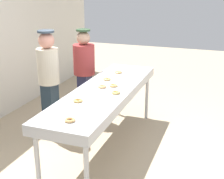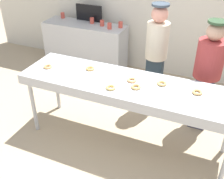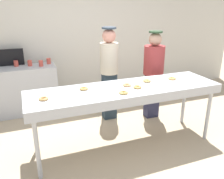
{
  "view_description": "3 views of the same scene",
  "coord_description": "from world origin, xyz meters",
  "px_view_note": "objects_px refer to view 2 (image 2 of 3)",
  "views": [
    {
      "loc": [
        -3.77,
        -1.5,
        2.3
      ],
      "look_at": [
        0.02,
        -0.1,
        0.93
      ],
      "focal_mm": 49.74,
      "sensor_mm": 36.0,
      "label": 1
    },
    {
      "loc": [
        0.96,
        -2.7,
        2.61
      ],
      "look_at": [
        -0.19,
        -0.03,
        0.8
      ],
      "focal_mm": 43.49,
      "sensor_mm": 36.0,
      "label": 2
    },
    {
      "loc": [
        -1.3,
        -2.82,
        2.02
      ],
      "look_at": [
        -0.21,
        -0.01,
        0.93
      ],
      "focal_mm": 37.62,
      "sensor_mm": 36.0,
      "label": 3
    }
  ],
  "objects_px": {
    "glazed_donut_0": "(132,80)",
    "paper_cup_4": "(92,20)",
    "menu_display": "(89,13)",
    "paper_cup_1": "(109,26)",
    "glazed_donut_5": "(90,68)",
    "glazed_donut_4": "(48,67)",
    "glazed_donut_1": "(136,87)",
    "paper_cup_2": "(63,15)",
    "paper_cup_0": "(102,23)",
    "fryer_conveyor": "(127,87)",
    "worker_baker": "(208,71)",
    "prep_counter": "(85,46)",
    "glazed_donut_3": "(197,92)",
    "glazed_donut_6": "(111,88)",
    "worker_assistant": "(156,53)",
    "glazed_donut_2": "(162,83)",
    "paper_cup_3": "(121,25)"
  },
  "relations": [
    {
      "from": "glazed_donut_1",
      "to": "paper_cup_3",
      "type": "xyz_separation_m",
      "value": [
        -0.97,
        1.94,
        0.03
      ]
    },
    {
      "from": "paper_cup_4",
      "to": "menu_display",
      "type": "xyz_separation_m",
      "value": [
        -0.12,
        0.11,
        0.1
      ]
    },
    {
      "from": "glazed_donut_1",
      "to": "glazed_donut_2",
      "type": "relative_size",
      "value": 1.0
    },
    {
      "from": "prep_counter",
      "to": "paper_cup_2",
      "type": "bearing_deg",
      "value": 164.01
    },
    {
      "from": "glazed_donut_3",
      "to": "worker_assistant",
      "type": "relative_size",
      "value": 0.07
    },
    {
      "from": "paper_cup_0",
      "to": "paper_cup_1",
      "type": "bearing_deg",
      "value": -27.19
    },
    {
      "from": "glazed_donut_6",
      "to": "worker_assistant",
      "type": "relative_size",
      "value": 0.07
    },
    {
      "from": "glazed_donut_4",
      "to": "prep_counter",
      "type": "relative_size",
      "value": 0.07
    },
    {
      "from": "glazed_donut_3",
      "to": "glazed_donut_4",
      "type": "relative_size",
      "value": 1.0
    },
    {
      "from": "glazed_donut_5",
      "to": "paper_cup_2",
      "type": "distance_m",
      "value": 2.39
    },
    {
      "from": "paper_cup_1",
      "to": "glazed_donut_0",
      "type": "bearing_deg",
      "value": -58.24
    },
    {
      "from": "glazed_donut_2",
      "to": "paper_cup_4",
      "type": "bearing_deg",
      "value": 136.18
    },
    {
      "from": "glazed_donut_1",
      "to": "glazed_donut_5",
      "type": "bearing_deg",
      "value": 163.91
    },
    {
      "from": "glazed_donut_0",
      "to": "menu_display",
      "type": "xyz_separation_m",
      "value": [
        -1.59,
        1.94,
        0.13
      ]
    },
    {
      "from": "glazed_donut_2",
      "to": "glazed_donut_5",
      "type": "distance_m",
      "value": 0.98
    },
    {
      "from": "fryer_conveyor",
      "to": "paper_cup_0",
      "type": "relative_size",
      "value": 24.85
    },
    {
      "from": "glazed_donut_1",
      "to": "menu_display",
      "type": "xyz_separation_m",
      "value": [
        -1.69,
        2.07,
        0.13
      ]
    },
    {
      "from": "glazed_donut_2",
      "to": "paper_cup_0",
      "type": "relative_size",
      "value": 1.07
    },
    {
      "from": "glazed_donut_1",
      "to": "glazed_donut_0",
      "type": "bearing_deg",
      "value": 127.1
    },
    {
      "from": "glazed_donut_5",
      "to": "menu_display",
      "type": "bearing_deg",
      "value": 117.64
    },
    {
      "from": "fryer_conveyor",
      "to": "paper_cup_4",
      "type": "distance_m",
      "value": 2.36
    },
    {
      "from": "paper_cup_2",
      "to": "paper_cup_0",
      "type": "bearing_deg",
      "value": -7.68
    },
    {
      "from": "glazed_donut_1",
      "to": "paper_cup_1",
      "type": "bearing_deg",
      "value": 122.18
    },
    {
      "from": "prep_counter",
      "to": "menu_display",
      "type": "distance_m",
      "value": 0.65
    },
    {
      "from": "glazed_donut_4",
      "to": "paper_cup_2",
      "type": "xyz_separation_m",
      "value": [
        -1.01,
        1.99,
        0.03
      ]
    },
    {
      "from": "paper_cup_2",
      "to": "paper_cup_4",
      "type": "bearing_deg",
      "value": -5.37
    },
    {
      "from": "worker_assistant",
      "to": "prep_counter",
      "type": "xyz_separation_m",
      "value": [
        -1.65,
        0.83,
        -0.49
      ]
    },
    {
      "from": "glazed_donut_0",
      "to": "worker_assistant",
      "type": "relative_size",
      "value": 0.07
    },
    {
      "from": "fryer_conveyor",
      "to": "glazed_donut_5",
      "type": "relative_size",
      "value": 23.31
    },
    {
      "from": "glazed_donut_5",
      "to": "glazed_donut_4",
      "type": "bearing_deg",
      "value": -162.2
    },
    {
      "from": "glazed_donut_0",
      "to": "glazed_donut_4",
      "type": "xyz_separation_m",
      "value": [
        -1.16,
        -0.1,
        0.0
      ]
    },
    {
      "from": "worker_baker",
      "to": "glazed_donut_4",
      "type": "bearing_deg",
      "value": 17.49
    },
    {
      "from": "glazed_donut_2",
      "to": "glazed_donut_3",
      "type": "relative_size",
      "value": 1.0
    },
    {
      "from": "glazed_donut_4",
      "to": "paper_cup_4",
      "type": "relative_size",
      "value": 1.07
    },
    {
      "from": "worker_baker",
      "to": "menu_display",
      "type": "xyz_separation_m",
      "value": [
        -2.42,
        1.27,
        0.15
      ]
    },
    {
      "from": "paper_cup_4",
      "to": "menu_display",
      "type": "relative_size",
      "value": 0.2
    },
    {
      "from": "glazed_donut_3",
      "to": "worker_baker",
      "type": "relative_size",
      "value": 0.07
    },
    {
      "from": "glazed_donut_2",
      "to": "paper_cup_2",
      "type": "xyz_separation_m",
      "value": [
        -2.53,
        1.82,
        0.03
      ]
    },
    {
      "from": "prep_counter",
      "to": "paper_cup_2",
      "type": "xyz_separation_m",
      "value": [
        -0.58,
        0.17,
        0.51
      ]
    },
    {
      "from": "glazed_donut_1",
      "to": "glazed_donut_5",
      "type": "distance_m",
      "value": 0.74
    },
    {
      "from": "glazed_donut_2",
      "to": "paper_cup_0",
      "type": "bearing_deg",
      "value": 133.1
    },
    {
      "from": "fryer_conveyor",
      "to": "paper_cup_3",
      "type": "xyz_separation_m",
      "value": [
        -0.83,
        1.86,
        0.11
      ]
    },
    {
      "from": "worker_baker",
      "to": "prep_counter",
      "type": "xyz_separation_m",
      "value": [
        -2.42,
        1.06,
        -0.47
      ]
    },
    {
      "from": "glazed_donut_4",
      "to": "prep_counter",
      "type": "xyz_separation_m",
      "value": [
        -0.43,
        1.83,
        -0.49
      ]
    },
    {
      "from": "glazed_donut_0",
      "to": "paper_cup_4",
      "type": "bearing_deg",
      "value": 128.83
    },
    {
      "from": "menu_display",
      "to": "paper_cup_1",
      "type": "bearing_deg",
      "value": -26.05
    },
    {
      "from": "glazed_donut_1",
      "to": "prep_counter",
      "type": "relative_size",
      "value": 0.07
    },
    {
      "from": "glazed_donut_5",
      "to": "worker_baker",
      "type": "xyz_separation_m",
      "value": [
        1.44,
        0.59,
        -0.02
      ]
    },
    {
      "from": "glazed_donut_0",
      "to": "glazed_donut_5",
      "type": "height_order",
      "value": "same"
    },
    {
      "from": "prep_counter",
      "to": "menu_display",
      "type": "height_order",
      "value": "menu_display"
    }
  ]
}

